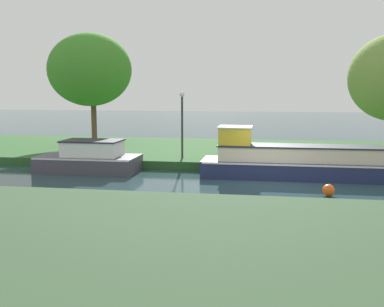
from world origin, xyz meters
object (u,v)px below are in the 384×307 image
Objects in this scene: mooring_post_far at (101,152)px; willow_tree_left at (89,70)px; navy_barge at (300,162)px; lamp_post at (182,117)px; slate_narrowboat at (90,159)px; mooring_post_near at (348,156)px; channel_buoy at (329,190)px.

willow_tree_left is at bearing 115.81° from mooring_post_far.
lamp_post is (-5.23, 1.93, 1.67)m from navy_barge.
navy_barge is 1.88× the size of slate_narrowboat.
navy_barge is 1.29× the size of willow_tree_left.
slate_narrowboat is (-9.01, 0.00, -0.10)m from navy_barge.
willow_tree_left is at bearing 143.66° from lamp_post.
mooring_post_far is (2.61, -5.39, -4.02)m from willow_tree_left.
slate_narrowboat reaches higher than mooring_post_near.
willow_tree_left is 15.27× the size of channel_buoy.
channel_buoy is (12.30, -9.81, -4.50)m from willow_tree_left.
willow_tree_left is at bearing 141.43° from channel_buoy.
navy_barge is at bearing -7.55° from mooring_post_far.
willow_tree_left reaches higher than lamp_post.
mooring_post_near is 1.85× the size of channel_buoy.
lamp_post is at bearing 139.21° from channel_buoy.
channel_buoy is (-1.32, -4.42, -0.58)m from mooring_post_near.
slate_narrowboat is 11.14m from mooring_post_near.
channel_buoy is at bearing -106.58° from mooring_post_near.
navy_barge reaches higher than channel_buoy.
lamp_post is (3.78, 1.93, 1.77)m from slate_narrowboat.
navy_barge is 10.62× the size of mooring_post_near.
mooring_post_far is at bearing 86.96° from slate_narrowboat.
mooring_post_near is at bearing 6.11° from slate_narrowboat.
navy_barge is 9.02m from mooring_post_far.
navy_barge reaches higher than slate_narrowboat.
mooring_post_far is (0.06, 1.18, 0.13)m from slate_narrowboat.
willow_tree_left is 8.20m from lamp_post.
mooring_post_far is (-8.94, 1.18, 0.03)m from navy_barge.
willow_tree_left is 15.16m from mooring_post_near.
willow_tree_left reaches higher than navy_barge.
lamp_post is 8.18m from channel_buoy.
lamp_post is 7.34× the size of channel_buoy.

